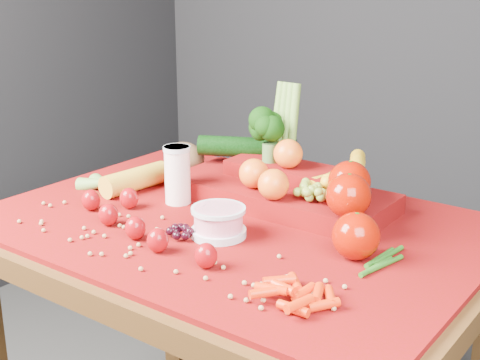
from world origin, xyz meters
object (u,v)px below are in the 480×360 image
Objects in this scene: milk_glass at (177,173)px; produce_mound at (294,182)px; table at (235,266)px; yogurt_bowl at (218,221)px.

milk_glass is 0.27m from produce_mound.
table is 8.11× the size of milk_glass.
yogurt_bowl is at bearing -74.19° from table.
table is at bearing 105.81° from yogurt_bowl.
milk_glass is 1.19× the size of yogurt_bowl.
milk_glass is at bearing 152.88° from yogurt_bowl.
table is 0.17m from yogurt_bowl.
table is 1.81× the size of produce_mound.
milk_glass is 0.22× the size of produce_mound.
produce_mound reaches higher than yogurt_bowl.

